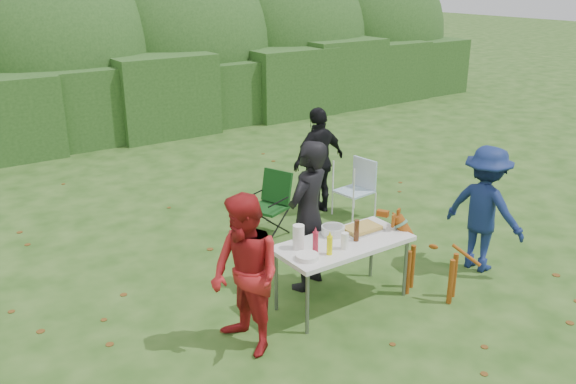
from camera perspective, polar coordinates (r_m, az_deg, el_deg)
ground at (r=6.87m, az=2.62°, el=-10.29°), size 80.00×80.00×0.00m
hedge_row at (r=13.46m, az=-18.57°, el=7.77°), size 22.00×1.40×1.70m
shrub_backdrop at (r=14.87m, az=-20.74°, el=11.54°), size 20.00×2.60×3.20m
folding_table at (r=6.58m, az=5.18°, el=-5.04°), size 1.50×0.70×0.74m
person_cook at (r=6.84m, az=1.88°, el=-2.25°), size 0.75×0.63×1.74m
person_red_jacket at (r=5.74m, az=-3.98°, el=-7.80°), size 0.65×0.81×1.58m
person_black_puffy at (r=9.05m, az=2.89°, el=2.92°), size 0.98×0.49×1.62m
child at (r=7.67m, az=17.92°, el=-1.52°), size 0.74×1.08×1.55m
dog at (r=6.99m, az=13.36°, el=-6.07°), size 0.79×1.03×0.91m
camping_chair at (r=8.38m, az=-1.83°, el=-1.15°), size 0.71×0.71×0.88m
lawn_chair at (r=9.04m, az=6.21°, el=0.30°), size 0.56×0.56×0.86m
food_tray at (r=6.83m, az=6.90°, el=-3.56°), size 0.45×0.30×0.02m
focaccia_bread at (r=6.82m, az=6.91°, el=-3.34°), size 0.40×0.26×0.04m
mustard_bottle at (r=6.21m, az=3.91°, el=-5.00°), size 0.06×0.06×0.20m
ketchup_bottle at (r=6.26m, az=2.58°, el=-4.69°), size 0.06×0.06×0.22m
beer_bottle at (r=6.54m, az=6.43°, el=-3.60°), size 0.06×0.06×0.24m
paper_towel_roll at (r=6.32m, az=0.99°, el=-4.23°), size 0.12×0.12×0.26m
cup_stack at (r=6.35m, az=5.33°, el=-4.58°), size 0.08×0.08×0.18m
pasta_bowl at (r=6.69m, az=4.24°, el=-3.62°), size 0.26×0.26×0.10m
plate_stack at (r=6.14m, az=1.81°, el=-6.07°), size 0.24×0.24×0.05m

